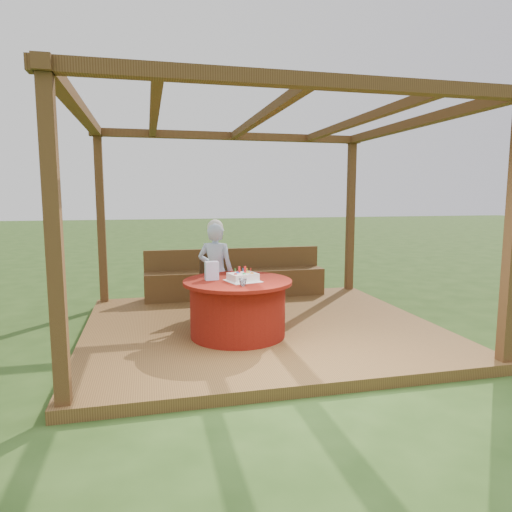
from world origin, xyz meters
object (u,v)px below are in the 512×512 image
at_px(bench, 236,281).
at_px(chair, 218,280).
at_px(table, 238,307).
at_px(drinking_glass, 243,282).
at_px(elderly_woman, 216,270).
at_px(birthday_cake, 243,277).
at_px(gift_bag, 212,271).

xyz_separation_m(bench, chair, (-0.47, -1.08, 0.23)).
relative_size(table, drinking_glass, 14.38).
xyz_separation_m(elderly_woman, drinking_glass, (0.15, -1.09, 0.04)).
height_order(elderly_woman, drinking_glass, elderly_woman).
bearing_deg(birthday_cake, drinking_glass, -102.11).
relative_size(bench, elderly_woman, 2.18).
xyz_separation_m(chair, elderly_woman, (-0.07, -0.32, 0.20)).
xyz_separation_m(table, gift_bag, (-0.30, 0.08, 0.45)).
bearing_deg(bench, chair, -113.52).
xyz_separation_m(bench, gift_bag, (-0.68, -2.04, 0.53)).
distance_m(bench, birthday_cake, 2.28).
height_order(elderly_woman, gift_bag, elderly_woman).
relative_size(gift_bag, drinking_glass, 2.45).
distance_m(chair, elderly_woman, 0.38).
xyz_separation_m(table, elderly_woman, (-0.16, 0.72, 0.34)).
bearing_deg(gift_bag, drinking_glass, -61.25).
distance_m(bench, elderly_woman, 1.56).
bearing_deg(bench, table, -100.22).
distance_m(birthday_cake, gift_bag, 0.39).
bearing_deg(bench, drinking_glass, -99.03).
distance_m(bench, drinking_glass, 2.56).
xyz_separation_m(chair, drinking_glass, (0.08, -1.41, 0.23)).
height_order(birthday_cake, gift_bag, gift_bag).
height_order(chair, drinking_glass, chair).
height_order(chair, birthday_cake, chair).
relative_size(elderly_woman, birthday_cake, 3.12).
bearing_deg(birthday_cake, gift_bag, 153.68).
height_order(birthday_cake, drinking_glass, birthday_cake).
bearing_deg(elderly_woman, birthday_cake, -75.76).
bearing_deg(chair, birthday_cake, -83.15).
relative_size(table, gift_bag, 5.86).
xyz_separation_m(chair, birthday_cake, (0.14, -1.13, 0.24)).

